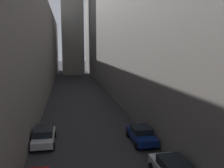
% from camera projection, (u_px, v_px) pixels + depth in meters
% --- Properties ---
extents(ground_plane, '(264.00, 264.00, 0.00)m').
position_uv_depth(ground_plane, '(80.00, 96.00, 44.16)').
color(ground_plane, '#232326').
extents(building_block_left, '(15.05, 108.00, 18.01)m').
position_uv_depth(building_block_left, '(4.00, 46.00, 42.40)').
color(building_block_left, slate).
rests_on(building_block_left, ground).
extents(building_block_right, '(11.68, 108.00, 25.79)m').
position_uv_depth(building_block_right, '(137.00, 26.00, 46.31)').
color(building_block_right, slate).
rests_on(building_block_right, ground).
extents(parked_car_left_far, '(2.04, 4.40, 1.47)m').
position_uv_depth(parked_car_left_far, '(44.00, 136.00, 21.72)').
color(parked_car_left_far, '#B7B7BC').
rests_on(parked_car_left_far, ground).
extents(parked_car_right_far, '(2.01, 4.34, 1.46)m').
position_uv_depth(parked_car_right_far, '(141.00, 134.00, 22.11)').
color(parked_car_right_far, navy).
rests_on(parked_car_right_far, ground).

